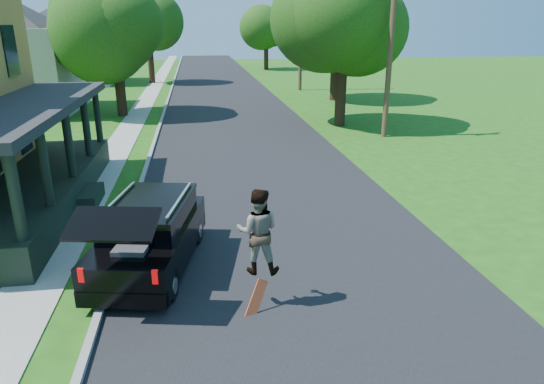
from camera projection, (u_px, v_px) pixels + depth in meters
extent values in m
plane|color=#214F0F|center=(304.00, 289.00, 10.09)|extent=(140.00, 140.00, 0.00)
cube|color=black|center=(232.00, 117.00, 28.76)|extent=(8.00, 120.00, 0.02)
cube|color=gray|center=(162.00, 119.00, 28.17)|extent=(0.15, 120.00, 0.12)
cube|color=gray|center=(135.00, 120.00, 27.95)|extent=(1.30, 120.00, 0.03)
cube|color=black|center=(41.00, 192.00, 14.56)|extent=(2.40, 10.00, 0.90)
cube|color=black|center=(26.00, 107.00, 13.72)|extent=(2.60, 10.30, 0.25)
cube|color=#A6A393|center=(6.00, 71.00, 29.71)|extent=(8.00, 8.00, 5.00)
cube|color=#A6A393|center=(68.00, 55.00, 44.65)|extent=(8.00, 8.00, 5.00)
pyramid|color=black|center=(61.00, 1.00, 43.11)|extent=(12.78, 12.78, 2.20)
cube|color=black|center=(151.00, 243.00, 10.83)|extent=(2.49, 4.34, 0.79)
cube|color=black|center=(150.00, 214.00, 10.75)|extent=(2.05, 2.79, 0.51)
cube|color=black|center=(149.00, 203.00, 10.66)|extent=(2.10, 2.88, 0.07)
cube|color=black|center=(113.00, 224.00, 8.52)|extent=(1.72, 1.14, 0.35)
cube|color=#36363C|center=(132.00, 256.00, 9.58)|extent=(0.75, 0.67, 0.42)
cube|color=silver|center=(118.00, 198.00, 10.66)|extent=(0.50, 2.21, 0.06)
cube|color=silver|center=(180.00, 199.00, 10.60)|extent=(0.50, 2.21, 0.06)
cube|color=#990505|center=(81.00, 275.00, 8.86)|extent=(0.12, 0.08, 0.28)
cube|color=#990505|center=(155.00, 277.00, 8.80)|extent=(0.12, 0.08, 0.28)
cylinder|color=black|center=(137.00, 230.00, 12.23)|extent=(0.34, 0.66, 0.63)
cylinder|color=black|center=(196.00, 231.00, 12.16)|extent=(0.34, 0.66, 0.63)
cylinder|color=black|center=(96.00, 284.00, 9.68)|extent=(0.34, 0.66, 0.63)
cylinder|color=black|center=(170.00, 285.00, 9.62)|extent=(0.34, 0.66, 0.63)
imported|color=black|center=(258.00, 231.00, 9.15)|extent=(0.93, 0.79, 1.69)
cube|color=#B0350F|center=(256.00, 300.00, 9.22)|extent=(0.53, 0.40, 0.79)
cylinder|color=black|center=(120.00, 89.00, 28.77)|extent=(0.63, 0.63, 3.12)
sphere|color=#30621A|center=(114.00, 28.00, 27.63)|extent=(6.12, 6.12, 5.71)
sphere|color=#30621A|center=(119.00, 4.00, 27.01)|extent=(5.30, 5.30, 4.95)
sphere|color=#30621A|center=(104.00, 16.00, 27.69)|extent=(5.44, 5.44, 5.08)
cylinder|color=black|center=(151.00, 63.00, 44.74)|extent=(0.65, 0.65, 3.60)
sphere|color=#30621A|center=(148.00, 25.00, 43.63)|extent=(5.65, 5.65, 4.70)
sphere|color=#30621A|center=(152.00, 12.00, 43.18)|extent=(4.90, 4.90, 4.07)
sphere|color=#30621A|center=(141.00, 19.00, 43.63)|extent=(5.02, 5.02, 4.17)
cylinder|color=black|center=(341.00, 93.00, 25.84)|extent=(0.67, 0.67, 3.49)
sphere|color=#30621A|center=(344.00, 22.00, 24.66)|extent=(6.39, 6.39, 5.54)
sphere|color=#30621A|center=(333.00, 9.00, 24.86)|extent=(5.68, 5.68, 4.92)
cylinder|color=black|center=(335.00, 70.00, 34.59)|extent=(0.72, 0.72, 4.22)
sphere|color=#30621A|center=(337.00, 10.00, 33.27)|extent=(6.64, 6.64, 5.71)
sphere|color=#30621A|center=(328.00, 1.00, 33.29)|extent=(5.91, 5.91, 5.07)
cylinder|color=black|center=(266.00, 56.00, 58.06)|extent=(0.64, 0.64, 3.29)
sphere|color=#30621A|center=(266.00, 25.00, 56.93)|extent=(6.49, 6.49, 5.41)
sphere|color=#30621A|center=(269.00, 14.00, 56.24)|extent=(5.63, 5.63, 4.69)
sphere|color=#30621A|center=(262.00, 20.00, 57.12)|extent=(5.77, 5.77, 4.81)
cylinder|color=#4C3123|center=(391.00, 48.00, 22.44)|extent=(0.32, 0.32, 8.35)
cylinder|color=#4C3123|center=(301.00, 18.00, 38.72)|extent=(0.35, 0.35, 11.39)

